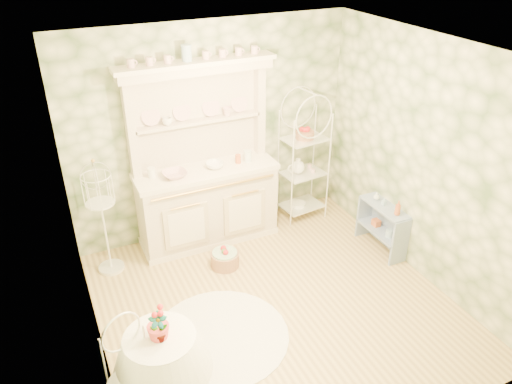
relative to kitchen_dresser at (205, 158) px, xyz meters
name	(u,v)px	position (x,y,z in m)	size (l,w,h in m)	color
floor	(275,305)	(0.20, -1.52, -1.15)	(3.60, 3.60, 0.00)	tan
ceiling	(282,54)	(0.20, -1.52, 1.56)	(3.60, 3.60, 0.00)	white
wall_left	(83,242)	(-1.60, -1.52, 0.21)	(3.60, 3.60, 0.00)	beige
wall_right	(425,162)	(2.00, -1.52, 0.21)	(3.60, 3.60, 0.00)	beige
wall_back	(212,132)	(0.20, 0.28, 0.21)	(3.60, 3.60, 0.00)	beige
wall_front	(401,317)	(0.20, -3.32, 0.21)	(3.60, 3.60, 0.00)	beige
kitchen_dresser	(205,158)	(0.00, 0.00, 0.00)	(1.87, 0.61, 2.29)	beige
bakers_rack	(304,155)	(1.38, 0.01, -0.23)	(0.57, 0.41, 1.83)	white
side_shelf	(382,227)	(1.88, -1.12, -0.83)	(0.27, 0.73, 0.63)	#8094B8
round_table	(163,370)	(-1.20, -2.17, -0.81)	(0.61, 0.61, 0.66)	white
birdcage_stand	(103,217)	(-1.29, -0.13, -0.41)	(0.35, 0.35, 1.47)	white
floor_basket	(225,257)	(-0.04, -0.64, -1.02)	(0.39, 0.39, 0.25)	#A67657
lace_rug	(221,336)	(-0.50, -1.70, -1.14)	(1.37, 1.37, 0.01)	white
bowl_floral	(175,176)	(-0.41, -0.06, -0.13)	(0.28, 0.28, 0.07)	white
bowl_white	(215,167)	(0.11, -0.02, -0.13)	(0.22, 0.22, 0.07)	white
cup_left	(167,122)	(-0.38, 0.16, 0.47)	(0.11, 0.11, 0.09)	white
cup_right	(227,113)	(0.36, 0.16, 0.47)	(0.11, 0.11, 0.10)	white
potted_geranium	(159,329)	(-1.20, -2.22, -0.30)	(0.15, 0.10, 0.28)	#3F7238
bottle_amber	(398,210)	(1.88, -1.34, -0.46)	(0.07, 0.07, 0.18)	#B95B2D
bottle_blue	(384,202)	(1.88, -1.10, -0.49)	(0.04, 0.04, 0.10)	#9ABED3
bottle_glass	(377,197)	(1.88, -0.95, -0.50)	(0.08, 0.08, 0.10)	silver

